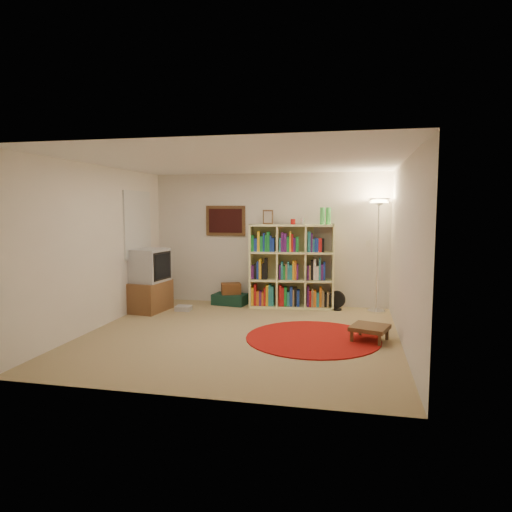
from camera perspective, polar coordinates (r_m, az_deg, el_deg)
The scene contains 11 objects.
room at distance 6.59m, azimuth -2.31°, elevation 0.92°, with size 4.54×4.54×2.54m.
bookshelf at distance 8.47m, azimuth 4.30°, elevation -1.43°, with size 1.58×0.59×1.85m.
floor_lamp at distance 8.26m, azimuth 15.09°, elevation 4.62°, with size 0.39×0.39×2.01m.
floor_fan at distance 8.41m, azimuth 10.07°, elevation -5.50°, with size 0.31×0.21×0.36m.
tv_stand at distance 8.39m, azimuth -13.16°, elevation -3.08°, with size 0.63×0.83×1.12m.
dvd_box at distance 8.38m, azimuth -9.05°, elevation -6.46°, with size 0.27×0.23×0.09m.
suitcase at distance 8.81m, azimuth -3.25°, elevation -5.41°, with size 0.68×0.49×0.20m.
wicker_basket at distance 8.77m, azimuth -3.14°, elevation -4.09°, with size 0.43×0.37×0.21m.
paper_towel at distance 8.66m, azimuth 0.39°, elevation -5.43°, with size 0.14×0.14×0.25m.
red_rug at distance 6.62m, azimuth 7.13°, elevation -10.14°, with size 1.90×1.90×0.02m.
side_table at distance 6.59m, azimuth 14.04°, elevation -8.75°, with size 0.60×0.60×0.22m.
Camera 1 is at (1.57, -6.31, 1.84)m, focal length 32.00 mm.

